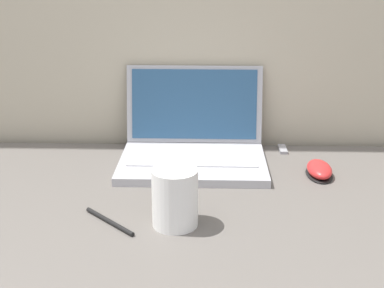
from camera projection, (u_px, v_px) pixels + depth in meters
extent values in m
cube|color=#ADADB2|center=(193.00, 163.00, 1.34)|extent=(0.37, 0.25, 0.02)
cube|color=#B7B7BC|center=(193.00, 156.00, 1.36)|extent=(0.32, 0.14, 0.00)
cube|color=#ADADB2|center=(194.00, 104.00, 1.44)|extent=(0.37, 0.06, 0.20)
cube|color=#2D567F|center=(194.00, 104.00, 1.44)|extent=(0.34, 0.05, 0.18)
cylinder|color=white|center=(175.00, 198.00, 1.04)|extent=(0.09, 0.09, 0.12)
cylinder|color=black|center=(175.00, 172.00, 1.02)|extent=(0.08, 0.08, 0.01)
ellipsoid|color=black|center=(319.00, 174.00, 1.29)|extent=(0.06, 0.11, 0.01)
ellipsoid|color=red|center=(319.00, 169.00, 1.29)|extent=(0.06, 0.10, 0.03)
cube|color=#99999E|center=(283.00, 149.00, 1.45)|extent=(0.02, 0.06, 0.01)
cylinder|color=black|center=(109.00, 221.00, 1.07)|extent=(0.11, 0.11, 0.01)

